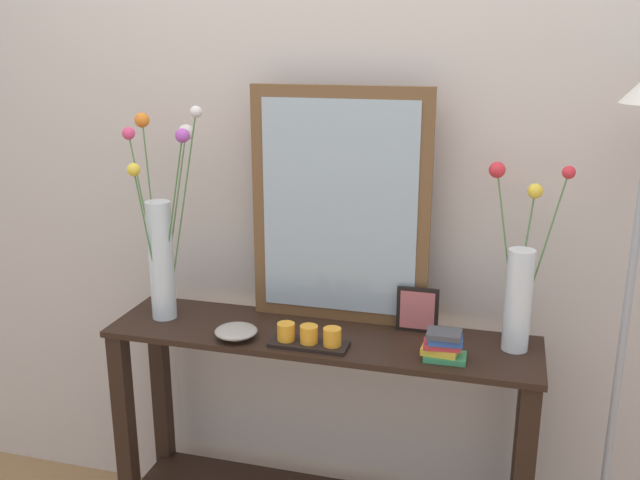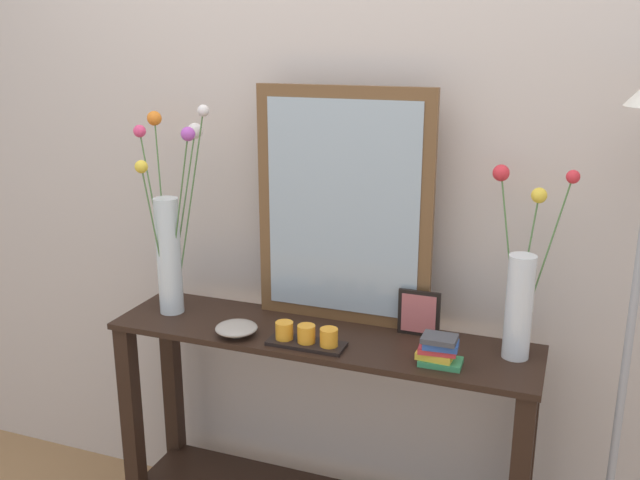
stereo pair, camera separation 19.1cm
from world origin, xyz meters
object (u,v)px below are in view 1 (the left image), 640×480
object	(u,v)px
picture_frame_small	(417,310)
mirror_leaning	(340,208)
floor_lamp	(633,265)
decorative_bowl	(236,331)
vase_right	(519,285)
tall_vase_left	(161,239)
book_stack	(443,346)
candle_tray	(309,338)
console_table	(320,428)

from	to	relation	value
picture_frame_small	mirror_leaning	bearing A→B (deg)	172.73
floor_lamp	decorative_bowl	bearing A→B (deg)	-172.31
mirror_leaning	floor_lamp	xyz separation A→B (m)	(0.88, -0.08, -0.09)
mirror_leaning	vase_right	xyz separation A→B (m)	(0.58, -0.08, -0.19)
tall_vase_left	book_stack	distance (m)	0.98
decorative_bowl	mirror_leaning	bearing A→B (deg)	41.03
decorative_bowl	floor_lamp	xyz separation A→B (m)	(1.16, 0.16, 0.27)
mirror_leaning	book_stack	distance (m)	0.55
floor_lamp	candle_tray	bearing A→B (deg)	-170.67
candle_tray	floor_lamp	distance (m)	0.97
candle_tray	picture_frame_small	size ratio (longest dim) A/B	1.63
candle_tray	decorative_bowl	xyz separation A→B (m)	(-0.24, -0.01, -0.00)
mirror_leaning	vase_right	distance (m)	0.61
decorative_bowl	book_stack	size ratio (longest dim) A/B	1.02
book_stack	vase_right	bearing A→B (deg)	35.48
tall_vase_left	floor_lamp	bearing A→B (deg)	1.97
vase_right	console_table	bearing A→B (deg)	-174.09
vase_right	floor_lamp	xyz separation A→B (m)	(0.31, -0.01, 0.09)
tall_vase_left	floor_lamp	size ratio (longest dim) A/B	0.42
picture_frame_small	tall_vase_left	bearing A→B (deg)	-173.28
picture_frame_small	book_stack	distance (m)	0.22
mirror_leaning	book_stack	size ratio (longest dim) A/B	5.83
vase_right	picture_frame_small	distance (m)	0.33
floor_lamp	book_stack	bearing A→B (deg)	-164.79
tall_vase_left	decorative_bowl	world-z (taller)	tall_vase_left
book_stack	floor_lamp	xyz separation A→B (m)	(0.51, 0.14, 0.25)
vase_right	candle_tray	bearing A→B (deg)	-165.57
console_table	picture_frame_small	xyz separation A→B (m)	(0.30, 0.11, 0.42)
console_table	candle_tray	distance (m)	0.38
console_table	candle_tray	bearing A→B (deg)	-95.61
vase_right	mirror_leaning	bearing A→B (deg)	172.38
tall_vase_left	picture_frame_small	size ratio (longest dim) A/B	4.74
tall_vase_left	book_stack	size ratio (longest dim) A/B	5.33
book_stack	candle_tray	bearing A→B (deg)	-178.27
decorative_bowl	floor_lamp	distance (m)	1.20
candle_tray	vase_right	bearing A→B (deg)	14.43
vase_right	floor_lamp	world-z (taller)	floor_lamp
tall_vase_left	decorative_bowl	size ratio (longest dim) A/B	5.21
vase_right	picture_frame_small	world-z (taller)	vase_right
decorative_bowl	book_stack	world-z (taller)	book_stack
tall_vase_left	candle_tray	xyz separation A→B (m)	(0.54, -0.10, -0.25)
mirror_leaning	tall_vase_left	size ratio (longest dim) A/B	1.09
tall_vase_left	vase_right	world-z (taller)	tall_vase_left
console_table	book_stack	world-z (taller)	book_stack
candle_tray	picture_frame_small	distance (m)	0.37
decorative_bowl	floor_lamp	size ratio (longest dim) A/B	0.08
console_table	picture_frame_small	size ratio (longest dim) A/B	9.28
vase_right	decorative_bowl	distance (m)	0.89
decorative_bowl	vase_right	bearing A→B (deg)	10.83
picture_frame_small	book_stack	bearing A→B (deg)	-61.40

